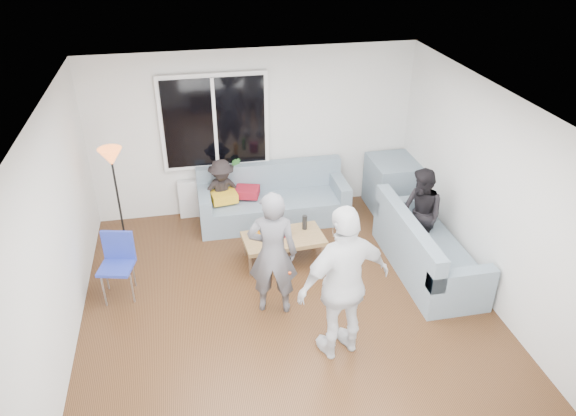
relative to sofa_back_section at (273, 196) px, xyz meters
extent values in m
cube|color=#56351C|center=(-0.20, -2.27, -0.45)|extent=(5.00, 5.50, 0.04)
cube|color=white|center=(-0.20, -2.27, 2.20)|extent=(5.00, 5.50, 0.04)
cube|color=silver|center=(-0.20, 0.50, 0.88)|extent=(5.00, 0.04, 2.60)
cube|color=silver|center=(-2.72, -2.27, 0.88)|extent=(0.04, 5.50, 2.60)
cube|color=silver|center=(2.32, -2.27, 0.88)|extent=(0.04, 5.50, 2.60)
cube|color=white|center=(-0.80, 0.42, 1.12)|extent=(1.62, 0.06, 1.47)
cube|color=black|center=(-0.80, 0.38, 1.12)|extent=(1.50, 0.02, 1.35)
cube|color=white|center=(-0.80, 0.37, 1.12)|extent=(0.05, 0.03, 1.35)
cube|color=silver|center=(-0.80, 0.38, -0.11)|extent=(1.30, 0.12, 0.62)
imported|color=#31722D|center=(-0.55, 0.35, 0.37)|extent=(0.22, 0.19, 0.36)
imported|color=silver|center=(-0.93, 0.35, 0.29)|extent=(0.20, 0.20, 0.19)
cube|color=slate|center=(2.03, 0.00, 0.00)|extent=(0.85, 0.85, 0.85)
cube|color=gold|center=(-0.77, -0.02, 0.09)|extent=(0.43, 0.38, 0.14)
cube|color=maroon|center=(-0.40, 0.06, 0.09)|extent=(0.43, 0.39, 0.13)
cube|color=#9F774D|center=(-0.06, -1.15, -0.22)|extent=(1.14, 0.69, 0.40)
cylinder|color=maroon|center=(-0.04, -1.10, 0.06)|extent=(0.17, 0.17, 0.17)
imported|color=#545359|center=(-0.37, -2.12, 0.39)|extent=(0.67, 0.52, 1.63)
imported|color=silver|center=(0.24, -2.97, 0.50)|extent=(1.16, 0.71, 1.84)
imported|color=black|center=(1.82, -1.38, 0.24)|extent=(0.63, 0.74, 1.33)
imported|color=black|center=(-0.78, 0.03, 0.12)|extent=(0.77, 0.54, 1.09)
cylinder|color=orange|center=(-0.37, -1.07, 0.08)|extent=(0.07, 0.07, 0.21)
cylinder|color=black|center=(0.27, -1.00, 0.08)|extent=(0.07, 0.07, 0.21)
cylinder|color=#217B16|center=(-0.20, -1.23, 0.08)|extent=(0.08, 0.08, 0.21)
camera|label=1|loc=(-1.23, -7.31, 3.99)|focal=33.78mm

